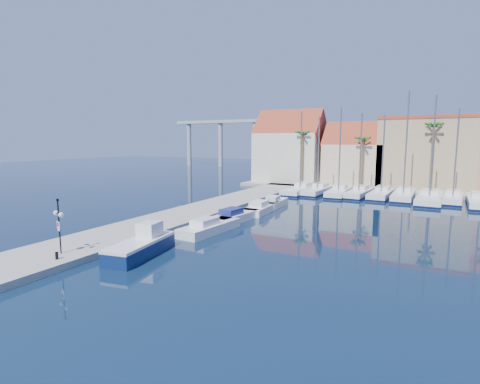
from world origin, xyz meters
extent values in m
plane|color=black|center=(0.00, 0.00, 0.00)|extent=(260.00, 260.00, 0.00)
cube|color=gray|center=(-9.00, 13.50, 0.25)|extent=(6.00, 77.00, 0.50)
cube|color=gray|center=(10.00, 48.00, 0.25)|extent=(54.00, 16.00, 0.50)
cylinder|color=black|center=(-8.02, -4.03, 2.42)|extent=(0.10, 0.10, 3.84)
cylinder|color=black|center=(-8.25, -3.96, 3.28)|extent=(0.47, 0.19, 0.05)
cylinder|color=black|center=(-7.79, -4.11, 3.28)|extent=(0.47, 0.19, 0.05)
sphere|color=white|center=(-8.48, -3.88, 3.28)|extent=(0.35, 0.35, 0.35)
sphere|color=white|center=(-7.56, -4.18, 3.28)|extent=(0.35, 0.35, 0.35)
cube|color=black|center=(-8.02, -4.03, 4.24)|extent=(0.24, 0.17, 0.15)
cube|color=white|center=(-8.04, -4.09, 2.51)|extent=(0.47, 0.17, 0.48)
cylinder|color=red|center=(-8.04, -4.11, 2.56)|extent=(0.31, 0.11, 0.33)
cylinder|color=#1933A5|center=(-8.05, -4.12, 2.56)|extent=(0.22, 0.08, 0.23)
cube|color=white|center=(-8.04, -4.09, 2.18)|extent=(0.37, 0.14, 0.13)
cylinder|color=black|center=(-7.12, -5.02, 0.74)|extent=(0.20, 0.20, 0.49)
cube|color=#0D204E|center=(-3.89, -0.68, 0.47)|extent=(3.06, 6.57, 0.95)
cube|color=white|center=(-3.89, -0.68, 1.05)|extent=(3.06, 6.57, 0.21)
cube|color=white|center=(-4.09, 0.57, 1.63)|extent=(1.61, 1.88, 1.16)
cube|color=white|center=(-3.22, 7.52, 0.40)|extent=(2.77, 7.05, 0.80)
cube|color=white|center=(-3.28, 6.84, 1.10)|extent=(1.74, 2.53, 0.60)
cube|color=white|center=(-3.47, 12.84, 0.40)|extent=(2.83, 6.90, 0.80)
cube|color=navy|center=(-3.54, 12.17, 1.10)|extent=(1.74, 2.49, 0.60)
cube|color=white|center=(-3.06, 18.44, 0.40)|extent=(2.61, 7.01, 0.80)
cube|color=white|center=(-3.02, 17.75, 1.10)|extent=(1.68, 2.50, 0.60)
cube|color=white|center=(-3.08, 22.56, 0.40)|extent=(2.27, 5.93, 0.80)
cube|color=white|center=(-3.04, 21.98, 1.10)|extent=(1.44, 2.12, 0.60)
cube|color=white|center=(-3.85, 35.40, 0.50)|extent=(3.29, 10.79, 1.00)
cube|color=#0B1339|center=(-3.85, 35.40, 0.18)|extent=(3.35, 10.86, 0.28)
cube|color=white|center=(-3.79, 36.47, 1.30)|extent=(2.10, 3.29, 0.60)
cylinder|color=slate|center=(-3.87, 34.87, 6.79)|extent=(0.20, 0.20, 11.58)
cube|color=white|center=(-1.25, 35.93, 0.50)|extent=(3.12, 9.81, 1.00)
cube|color=#0B1339|center=(-1.25, 35.93, 0.18)|extent=(3.18, 9.87, 0.28)
cube|color=white|center=(-1.19, 36.90, 1.30)|extent=(1.94, 3.01, 0.60)
cylinder|color=slate|center=(-1.28, 35.45, 6.38)|extent=(0.20, 0.20, 10.76)
cube|color=white|center=(1.96, 35.63, 0.50)|extent=(2.90, 9.73, 1.00)
cube|color=#0B1339|center=(1.96, 35.63, 0.18)|extent=(2.96, 9.80, 0.28)
cube|color=white|center=(1.92, 36.59, 1.30)|extent=(1.87, 2.96, 0.60)
cylinder|color=slate|center=(1.98, 35.15, 6.96)|extent=(0.20, 0.20, 11.93)
cube|color=white|center=(4.90, 35.89, 0.50)|extent=(3.10, 9.29, 1.00)
cube|color=#0B1339|center=(4.90, 35.89, 0.18)|extent=(3.17, 9.35, 0.28)
cube|color=white|center=(4.98, 36.80, 1.30)|extent=(1.88, 2.86, 0.60)
cylinder|color=slate|center=(4.87, 35.44, 6.53)|extent=(0.20, 0.20, 11.06)
cube|color=white|center=(7.89, 36.43, 0.50)|extent=(2.98, 9.76, 1.00)
cube|color=#0B1339|center=(7.89, 36.43, 0.18)|extent=(3.04, 9.82, 0.28)
cube|color=white|center=(7.94, 37.40, 1.30)|extent=(1.90, 2.98, 0.60)
cylinder|color=slate|center=(7.87, 35.95, 6.37)|extent=(0.20, 0.20, 10.74)
cube|color=white|center=(10.81, 36.38, 0.50)|extent=(2.67, 9.99, 1.00)
cube|color=#0B1339|center=(10.81, 36.38, 0.18)|extent=(2.73, 10.05, 0.28)
cube|color=white|center=(10.81, 37.38, 1.30)|extent=(1.84, 3.01, 0.60)
cylinder|color=slate|center=(10.80, 35.88, 7.93)|extent=(0.20, 0.20, 13.86)
cube|color=white|center=(14.12, 35.13, 0.50)|extent=(3.40, 11.67, 1.00)
cube|color=#0B1339|center=(14.12, 35.13, 0.18)|extent=(3.46, 11.73, 0.28)
cube|color=white|center=(14.16, 36.29, 1.30)|extent=(2.22, 3.54, 0.60)
cylinder|color=slate|center=(14.10, 34.56, 7.49)|extent=(0.20, 0.20, 12.98)
cube|color=white|center=(16.86, 36.36, 0.50)|extent=(2.83, 8.84, 1.00)
cube|color=#0B1339|center=(16.86, 36.36, 0.18)|extent=(2.89, 8.90, 0.28)
cube|color=white|center=(16.92, 37.23, 1.30)|extent=(1.75, 2.71, 0.60)
cylinder|color=slate|center=(16.84, 35.92, 6.62)|extent=(0.20, 0.20, 11.25)
cube|color=white|center=(19.88, 35.21, 0.50)|extent=(3.12, 11.08, 1.00)
cube|color=#0B1339|center=(19.88, 35.21, 0.18)|extent=(3.18, 11.14, 0.28)
cube|color=white|center=(19.91, 36.31, 1.30)|extent=(2.08, 3.35, 0.60)
cube|color=beige|center=(-10.00, 47.00, 5.00)|extent=(12.00, 9.00, 9.00)
cube|color=brown|center=(-10.00, 47.00, 9.50)|extent=(12.30, 9.00, 9.00)
cube|color=#C7B28C|center=(2.00, 47.00, 4.00)|extent=(10.00, 8.00, 7.00)
cube|color=brown|center=(2.00, 47.00, 7.50)|extent=(10.30, 8.00, 8.00)
cube|color=tan|center=(13.00, 48.00, 6.00)|extent=(14.00, 10.00, 11.00)
cube|color=brown|center=(13.00, 48.00, 11.75)|extent=(14.20, 10.20, 0.50)
cylinder|color=brown|center=(-6.00, 42.00, 5.00)|extent=(0.36, 0.36, 9.00)
sphere|color=#225D1A|center=(-6.00, 42.00, 9.35)|extent=(2.60, 2.60, 2.60)
cylinder|color=brown|center=(4.00, 42.00, 4.50)|extent=(0.36, 0.36, 8.00)
sphere|color=#225D1A|center=(4.00, 42.00, 8.35)|extent=(2.60, 2.60, 2.60)
cylinder|color=brown|center=(14.00, 42.00, 5.50)|extent=(0.36, 0.36, 10.00)
sphere|color=#225D1A|center=(14.00, 42.00, 10.35)|extent=(2.60, 2.60, 2.60)
cube|color=#9E9E99|center=(-38.00, 82.00, 14.00)|extent=(48.00, 2.20, 0.90)
cylinder|color=#9E9E99|center=(-58.00, 82.00, 7.00)|extent=(1.40, 1.40, 14.00)
cylinder|color=#9E9E99|center=(-46.00, 82.00, 7.00)|extent=(1.40, 1.40, 14.00)
cylinder|color=#9E9E99|center=(-34.00, 82.00, 7.00)|extent=(1.40, 1.40, 14.00)
cylinder|color=#9E9E99|center=(-22.00, 82.00, 7.00)|extent=(1.40, 1.40, 14.00)
camera|label=1|loc=(14.51, -20.44, 8.25)|focal=28.00mm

